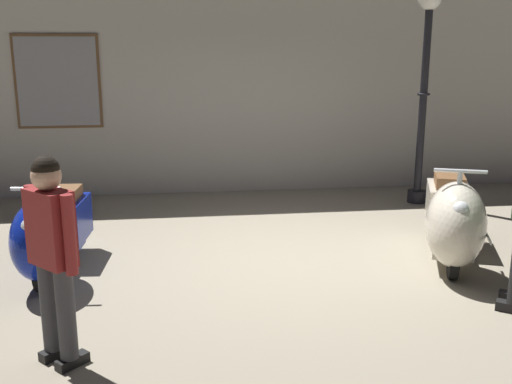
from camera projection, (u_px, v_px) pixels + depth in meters
ground_plane at (279, 263)px, 6.38m from camera, size 60.00×60.00×0.00m
showroom_back_wall at (243, 82)px, 9.31m from camera, size 18.00×0.24×3.52m
scooter_0 at (50, 234)px, 5.86m from camera, size 0.60×1.71×1.03m
scooter_1 at (453, 220)px, 6.19m from camera, size 1.15×1.91×1.13m
lamppost at (425, 76)px, 8.48m from camera, size 0.33×0.33×3.14m
visitor_1 at (52, 247)px, 4.14m from camera, size 0.41×0.41×1.57m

